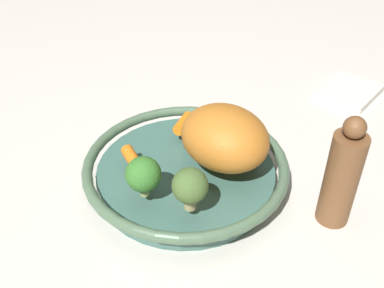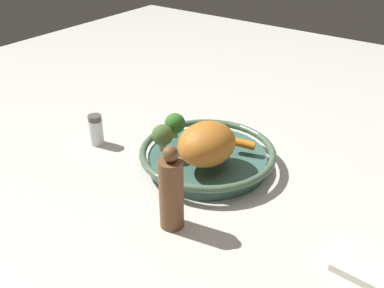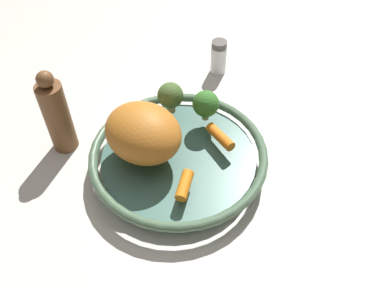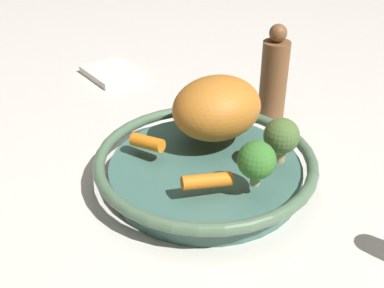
% 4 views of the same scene
% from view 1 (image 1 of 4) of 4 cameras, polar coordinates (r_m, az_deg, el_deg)
% --- Properties ---
extents(ground_plane, '(2.30, 2.30, 0.00)m').
position_cam_1_polar(ground_plane, '(0.69, -0.76, -4.92)').
color(ground_plane, beige).
extents(serving_bowl, '(0.30, 0.30, 0.05)m').
position_cam_1_polar(serving_bowl, '(0.67, -0.78, -3.39)').
color(serving_bowl, '#3D665B').
rests_on(serving_bowl, ground_plane).
extents(roast_chicken_piece, '(0.12, 0.14, 0.09)m').
position_cam_1_polar(roast_chicken_piece, '(0.63, 4.16, 0.82)').
color(roast_chicken_piece, '#BD6E24').
rests_on(roast_chicken_piece, serving_bowl).
extents(baby_carrot_left, '(0.05, 0.03, 0.02)m').
position_cam_1_polar(baby_carrot_left, '(0.71, -1.06, 2.63)').
color(baby_carrot_left, orange).
rests_on(baby_carrot_left, serving_bowl).
extents(baby_carrot_near_rim, '(0.04, 0.06, 0.02)m').
position_cam_1_polar(baby_carrot_near_rim, '(0.64, -7.27, -2.29)').
color(baby_carrot_near_rim, orange).
rests_on(baby_carrot_near_rim, serving_bowl).
extents(broccoli_floret_edge, '(0.05, 0.05, 0.06)m').
position_cam_1_polar(broccoli_floret_edge, '(0.56, -0.25, -5.38)').
color(broccoli_floret_edge, tan).
rests_on(broccoli_floret_edge, serving_bowl).
extents(broccoli_floret_small, '(0.05, 0.05, 0.06)m').
position_cam_1_polar(broccoli_floret_small, '(0.58, -6.16, -3.84)').
color(broccoli_floret_small, '#99A766').
rests_on(broccoli_floret_small, serving_bowl).
extents(pepper_mill, '(0.04, 0.04, 0.17)m').
position_cam_1_polar(pepper_mill, '(0.61, 18.38, -3.90)').
color(pepper_mill, brown).
rests_on(pepper_mill, ground_plane).
extents(dish_towel, '(0.12, 0.10, 0.01)m').
position_cam_1_polar(dish_towel, '(0.94, 19.25, 6.26)').
color(dish_towel, silver).
rests_on(dish_towel, ground_plane).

